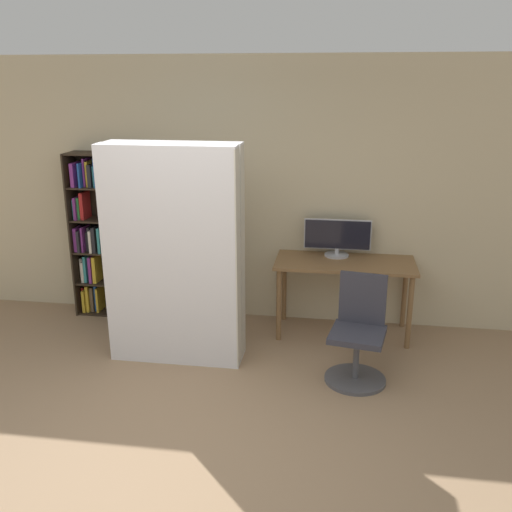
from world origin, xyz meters
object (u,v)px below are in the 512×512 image
(office_chair, at_px, (358,340))
(mattress_far, at_px, (179,252))
(mattress_near, at_px, (172,259))
(monitor, at_px, (337,237))
(bookshelf, at_px, (101,235))

(office_chair, height_order, mattress_far, mattress_far)
(office_chair, height_order, mattress_near, mattress_near)
(monitor, distance_m, mattress_near, 1.73)
(office_chair, relative_size, mattress_near, 0.46)
(mattress_far, bearing_deg, office_chair, -9.79)
(mattress_near, xyz_separation_m, mattress_far, (0.00, 0.22, -0.00))
(bookshelf, distance_m, mattress_far, 1.37)
(office_chair, height_order, bookshelf, bookshelf)
(monitor, relative_size, bookshelf, 0.38)
(monitor, xyz_separation_m, mattress_far, (-1.40, -0.80, 0.02))
(office_chair, relative_size, bookshelf, 0.52)
(bookshelf, xyz_separation_m, mattress_near, (1.09, -1.03, 0.11))
(monitor, distance_m, mattress_far, 1.62)
(office_chair, bearing_deg, mattress_near, 177.75)
(monitor, xyz_separation_m, mattress_near, (-1.40, -1.02, 0.02))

